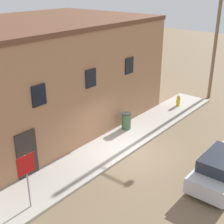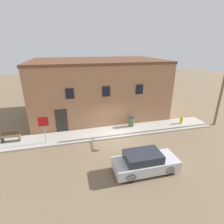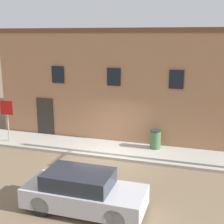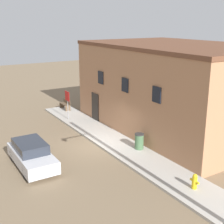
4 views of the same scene
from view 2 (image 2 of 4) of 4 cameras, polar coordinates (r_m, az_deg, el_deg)
The scene contains 8 objects.
ground_plane at distance 14.86m, azimuth 1.51°, elevation -8.75°, with size 80.00×80.00×0.00m, color #7A664C.
sidewalk at distance 15.81m, azimuth 0.38°, elevation -6.52°, with size 18.72×2.31×0.14m.
brick_building at distance 19.79m, azimuth -4.62°, elevation 8.13°, with size 13.57×8.75×5.97m.
fire_hydrant at distance 18.52m, azimuth 21.77°, elevation -2.37°, with size 0.50×0.24×0.73m.
stop_sign at distance 14.31m, azimuth -21.42°, elevation -3.93°, with size 0.74×0.06×2.20m.
bench at distance 16.24m, azimuth -30.14°, elevation -6.92°, with size 1.35×0.44×0.83m.
trash_bin at distance 16.66m, azimuth 6.36°, elevation -3.08°, with size 0.55×0.55×0.95m.
parked_car at distance 11.32m, azimuth 10.64°, elevation -15.82°, with size 3.97×1.63×1.35m.
Camera 2 is at (-3.52, -12.42, 7.36)m, focal length 28.00 mm.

